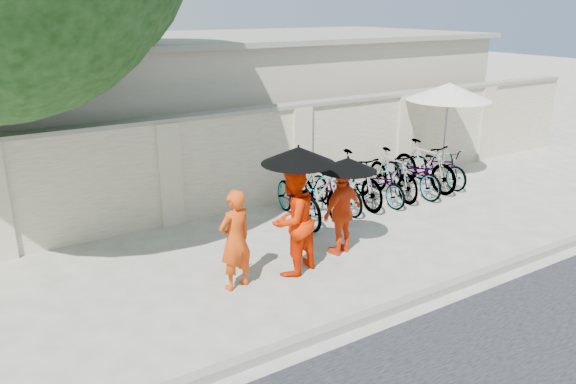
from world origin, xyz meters
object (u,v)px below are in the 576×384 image
monk_center (293,220)px  patio_umbrella (449,93)px  monk_left (235,240)px  monk_right (342,212)px

monk_center → patio_umbrella: (5.80, 2.25, 1.24)m
monk_left → patio_umbrella: (6.79, 2.22, 1.35)m
monk_center → monk_right: 1.13m
monk_left → patio_umbrella: patio_umbrella is taller
monk_center → patio_umbrella: size_ratio=0.69×
monk_right → patio_umbrella: patio_umbrella is taller
monk_left → monk_right: (2.10, 0.14, -0.02)m
monk_right → patio_umbrella: (4.69, 2.08, 1.37)m
monk_left → monk_right: size_ratio=1.03×
monk_left → monk_center: monk_center is taller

